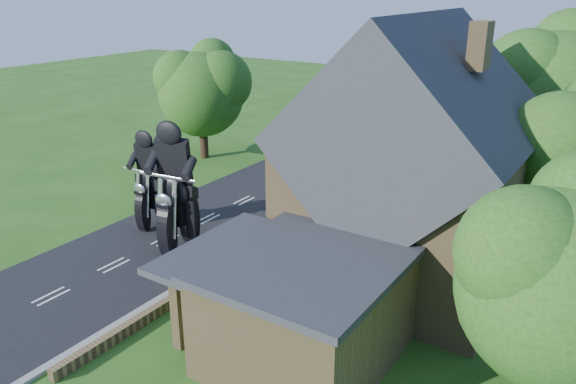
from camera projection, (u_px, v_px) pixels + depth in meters
The scene contains 17 objects.
ground at pixel (114, 265), 23.62m from camera, with size 120.00×120.00×0.00m, color #255116.
road at pixel (114, 265), 23.62m from camera, with size 7.00×80.00×0.02m, color black.
kerb at pixel (177, 288), 21.72m from camera, with size 0.30×80.00×0.12m, color gray.
garden_wall at pixel (266, 243), 25.25m from camera, with size 0.30×22.00×0.40m, color olive.
house at pixel (411, 173), 21.40m from camera, with size 9.54×8.64×10.24m.
annex at pixel (303, 308), 17.30m from camera, with size 7.05×5.94×3.44m.
tree_behind_house at pixel (568, 93), 26.78m from camera, with size 7.81×7.20×10.08m.
tree_behind_left at pixel (449, 88), 30.83m from camera, with size 6.94×6.40×9.16m.
tree_far_road at pixel (206, 87), 36.52m from camera, with size 6.08×5.60×7.84m.
shrub_a at pixel (190, 301), 19.92m from camera, with size 0.90×0.90×1.10m, color #153811.
shrub_b at pixel (234, 273), 21.88m from camera, with size 0.90×0.90×1.10m, color #153811.
shrub_c at pixel (271, 249), 23.83m from camera, with size 0.90×0.90×1.10m, color #153811.
shrub_d at pixel (329, 212), 27.75m from camera, with size 0.90×0.90×1.10m, color #153811.
shrub_e at pixel (352, 197), 29.70m from camera, with size 0.90×0.90×1.10m, color #153811.
shrub_f at pixel (372, 184), 31.66m from camera, with size 0.90×0.90×1.10m, color #153811.
motorcycle_lead at pixel (179, 231), 24.75m from camera, with size 0.48×1.90×1.77m, color black, non-canonical shape.
motorcycle_follow at pixel (153, 213), 27.18m from camera, with size 0.39×1.56×1.45m, color black, non-canonical shape.
Camera 1 is at (17.72, -13.55, 11.14)m, focal length 35.00 mm.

